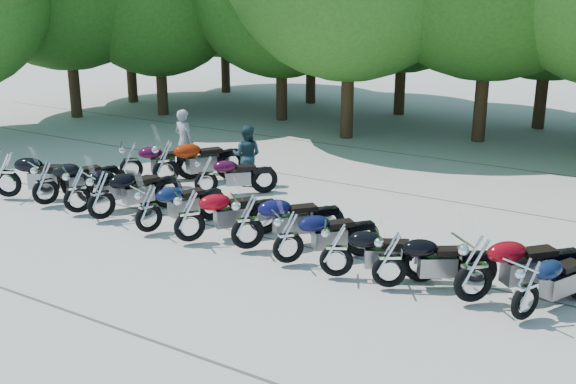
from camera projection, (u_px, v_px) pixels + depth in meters
The scene contains 18 objects.
ground at pixel (246, 267), 12.70m from camera, with size 90.00×90.00×0.00m, color #9F998F.
motorcycle_0 at pixel (6, 173), 16.55m from camera, with size 0.74×2.45×1.38m, color black, non-canonical shape.
motorcycle_1 at pixel (45, 182), 16.01m from camera, with size 0.68×2.23×1.26m, color black, non-canonical shape.
motorcycle_2 at pixel (77, 189), 15.42m from camera, with size 0.69×2.27×1.28m, color black, non-canonical shape.
motorcycle_3 at pixel (101, 194), 14.99m from camera, with size 0.70×2.31×1.30m, color black, non-canonical shape.
motorcycle_4 at pixel (148, 207), 14.21m from camera, with size 0.66×2.17×1.22m, color #0E193F, non-canonical shape.
motorcycle_5 at pixel (189, 215), 13.66m from camera, with size 0.69×2.28×1.29m, color maroon, non-canonical shape.
motorcycle_6 at pixel (247, 221), 13.26m from camera, with size 0.71×2.34×1.33m, color #0E0D3B, non-canonical shape.
motorcycle_7 at pixel (288, 236), 12.61m from camera, with size 0.65×2.14×1.21m, color #0C0E36, non-canonical shape.
motorcycle_8 at pixel (337, 249), 12.02m from camera, with size 0.64×2.11×1.19m, color black, non-canonical shape.
motorcycle_9 at pixel (390, 258), 11.58m from camera, with size 0.65×2.13×1.20m, color black, non-canonical shape.
motorcycle_10 at pixel (474, 267), 11.00m from camera, with size 0.74×2.42×1.37m, color maroon, non-canonical shape.
motorcycle_11 at pixel (527, 288), 10.45m from camera, with size 0.64×2.11×1.19m, color #0D1839, non-canonical shape.
motorcycle_14 at pixel (131, 160), 18.06m from camera, with size 0.66×2.17×1.23m, color #3C0827, non-canonical shape.
motorcycle_15 at pixel (165, 161), 17.52m from camera, with size 0.77×2.54×1.43m, color #962005, non-canonical shape.
motorcycle_16 at pixel (206, 174), 16.84m from camera, with size 0.63×2.06×1.16m, color #370721, non-canonical shape.
rider_0 at pixel (184, 141), 18.95m from camera, with size 0.66×0.43×1.82m, color gray.
rider_1 at pixel (247, 155), 17.74m from camera, with size 0.79×0.62×1.63m, color #1D353D.
Camera 1 is at (6.81, -9.59, 5.08)m, focal length 42.00 mm.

